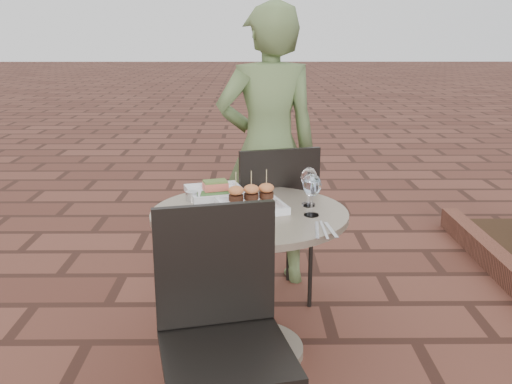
{
  "coord_description": "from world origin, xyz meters",
  "views": [
    {
      "loc": [
        -0.0,
        -2.58,
        1.51
      ],
      "look_at": [
        0.02,
        -0.11,
        0.82
      ],
      "focal_mm": 40.0,
      "sensor_mm": 36.0,
      "label": 1
    }
  ],
  "objects_px": {
    "plate_salmon": "(215,191)",
    "cafe_table": "(250,261)",
    "chair_far": "(274,213)",
    "chair_near": "(221,316)",
    "plate_sliders": "(251,201)",
    "plate_tuna": "(241,218)",
    "diner": "(268,150)"
  },
  "relations": [
    {
      "from": "chair_near",
      "to": "plate_sliders",
      "type": "relative_size",
      "value": 2.64
    },
    {
      "from": "cafe_table",
      "to": "plate_tuna",
      "type": "xyz_separation_m",
      "value": [
        -0.04,
        -0.15,
        0.26
      ]
    },
    {
      "from": "diner",
      "to": "plate_tuna",
      "type": "height_order",
      "value": "diner"
    },
    {
      "from": "cafe_table",
      "to": "chair_near",
      "type": "xyz_separation_m",
      "value": [
        -0.1,
        -0.66,
        0.07
      ]
    },
    {
      "from": "plate_tuna",
      "to": "chair_far",
      "type": "bearing_deg",
      "value": 76.06
    },
    {
      "from": "chair_near",
      "to": "plate_tuna",
      "type": "xyz_separation_m",
      "value": [
        0.06,
        0.51,
        0.19
      ]
    },
    {
      "from": "cafe_table",
      "to": "chair_far",
      "type": "height_order",
      "value": "chair_far"
    },
    {
      "from": "diner",
      "to": "chair_near",
      "type": "bearing_deg",
      "value": 69.3
    },
    {
      "from": "cafe_table",
      "to": "plate_salmon",
      "type": "bearing_deg",
      "value": 122.43
    },
    {
      "from": "chair_near",
      "to": "plate_sliders",
      "type": "bearing_deg",
      "value": 67.9
    },
    {
      "from": "chair_far",
      "to": "plate_tuna",
      "type": "distance_m",
      "value": 0.73
    },
    {
      "from": "chair_far",
      "to": "chair_near",
      "type": "distance_m",
      "value": 1.22
    },
    {
      "from": "chair_far",
      "to": "diner",
      "type": "height_order",
      "value": "diner"
    },
    {
      "from": "cafe_table",
      "to": "diner",
      "type": "height_order",
      "value": "diner"
    },
    {
      "from": "cafe_table",
      "to": "plate_tuna",
      "type": "height_order",
      "value": "plate_tuna"
    },
    {
      "from": "diner",
      "to": "plate_salmon",
      "type": "height_order",
      "value": "diner"
    },
    {
      "from": "plate_salmon",
      "to": "plate_sliders",
      "type": "bearing_deg",
      "value": -53.14
    },
    {
      "from": "diner",
      "to": "plate_sliders",
      "type": "bearing_deg",
      "value": 70.18
    },
    {
      "from": "plate_salmon",
      "to": "plate_tuna",
      "type": "height_order",
      "value": "plate_salmon"
    },
    {
      "from": "cafe_table",
      "to": "plate_salmon",
      "type": "relative_size",
      "value": 2.66
    },
    {
      "from": "diner",
      "to": "plate_tuna",
      "type": "distance_m",
      "value": 1.01
    },
    {
      "from": "plate_sliders",
      "to": "plate_tuna",
      "type": "relative_size",
      "value": 1.23
    },
    {
      "from": "cafe_table",
      "to": "plate_tuna",
      "type": "relative_size",
      "value": 3.15
    },
    {
      "from": "chair_near",
      "to": "plate_salmon",
      "type": "bearing_deg",
      "value": 81.21
    },
    {
      "from": "chair_near",
      "to": "plate_tuna",
      "type": "distance_m",
      "value": 0.55
    },
    {
      "from": "chair_far",
      "to": "chair_near",
      "type": "relative_size",
      "value": 1.0
    },
    {
      "from": "diner",
      "to": "plate_salmon",
      "type": "bearing_deg",
      "value": 51.49
    },
    {
      "from": "plate_salmon",
      "to": "cafe_table",
      "type": "bearing_deg",
      "value": -57.57
    },
    {
      "from": "diner",
      "to": "plate_salmon",
      "type": "relative_size",
      "value": 4.99
    },
    {
      "from": "diner",
      "to": "chair_far",
      "type": "bearing_deg",
      "value": 81.29
    },
    {
      "from": "chair_near",
      "to": "diner",
      "type": "height_order",
      "value": "diner"
    },
    {
      "from": "chair_near",
      "to": "plate_sliders",
      "type": "xyz_separation_m",
      "value": [
        0.11,
        0.69,
        0.22
      ]
    }
  ]
}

